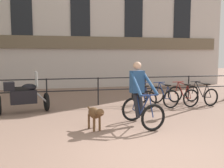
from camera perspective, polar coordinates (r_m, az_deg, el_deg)
ground_plane at (r=5.08m, az=7.97°, el=-15.32°), size 60.00×60.00×0.00m
canal_railing at (r=9.82m, az=-3.04°, el=-0.55°), size 15.05×0.05×1.05m
cyclist_with_bike at (r=7.09m, az=6.08°, el=-2.74°), size 0.86×1.26×1.70m
dog at (r=6.57m, az=-3.69°, el=-6.49°), size 0.36×0.86×0.60m
parked_motorcycle at (r=8.98m, az=-18.82°, el=-2.45°), size 1.69×0.93×1.35m
parked_bicycle_near_lamp at (r=9.66m, az=6.91°, el=-2.80°), size 0.74×1.15×0.86m
parked_bicycle_mid_left at (r=9.95m, az=11.16°, el=-2.60°), size 0.77×1.17×0.86m
parked_bicycle_mid_right at (r=10.30m, az=15.14°, el=-2.41°), size 0.75×1.16×0.86m
parked_bicycle_far_end at (r=10.70m, az=18.84°, el=-2.21°), size 0.83×1.20×0.86m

